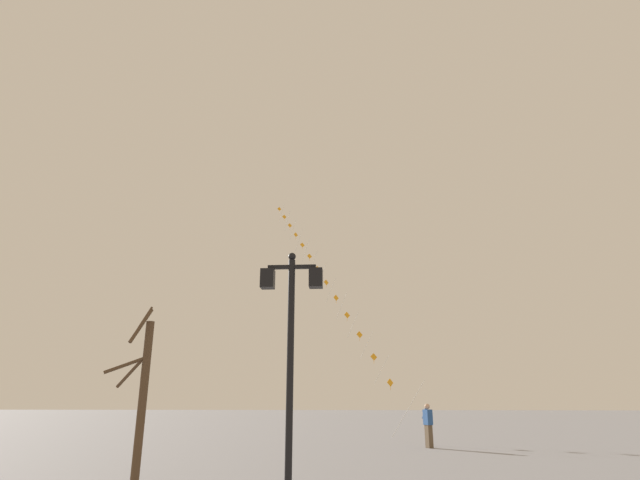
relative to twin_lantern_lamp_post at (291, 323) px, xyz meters
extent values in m
plane|color=gray|center=(2.35, 10.25, -3.35)|extent=(160.00, 160.00, 0.00)
cylinder|color=black|center=(0.00, 0.00, -1.01)|extent=(0.14, 0.14, 4.69)
sphere|color=black|center=(0.00, 0.00, 1.42)|extent=(0.16, 0.16, 0.16)
cube|color=black|center=(0.00, 0.00, 1.19)|extent=(1.02, 0.08, 0.08)
cube|color=black|center=(-0.51, 0.00, 0.94)|extent=(0.28, 0.28, 0.40)
cube|color=beige|center=(-0.51, 0.00, 0.94)|extent=(0.19, 0.19, 0.30)
cube|color=black|center=(0.51, 0.00, 0.94)|extent=(0.28, 0.28, 0.40)
cube|color=beige|center=(0.51, 0.00, 0.94)|extent=(0.19, 0.19, 0.30)
cylinder|color=brown|center=(4.37, 12.77, -3.26)|extent=(0.06, 0.06, 0.18)
cylinder|color=silver|center=(3.73, 14.15, -1.93)|extent=(1.30, 2.77, 2.50)
cylinder|color=silver|center=(2.75, 16.27, -0.02)|extent=(0.72, 1.52, 1.36)
cylinder|color=silver|center=(2.05, 17.77, 1.33)|extent=(0.72, 1.52, 1.36)
cylinder|color=silver|center=(1.36, 19.26, 2.68)|extent=(0.72, 1.52, 1.36)
cylinder|color=silver|center=(0.66, 20.76, 4.03)|extent=(0.72, 1.52, 1.36)
cylinder|color=silver|center=(-0.03, 22.25, 5.38)|extent=(0.72, 1.52, 1.36)
cylinder|color=silver|center=(-0.72, 23.75, 6.73)|extent=(0.72, 1.52, 1.36)
cylinder|color=silver|center=(-1.42, 25.25, 8.08)|extent=(0.72, 1.52, 1.36)
cylinder|color=silver|center=(-2.11, 26.74, 9.43)|extent=(0.72, 1.52, 1.36)
cylinder|color=silver|center=(-2.81, 28.24, 10.78)|extent=(0.72, 1.52, 1.36)
cylinder|color=silver|center=(-3.50, 29.73, 12.12)|extent=(0.72, 1.52, 1.36)
cylinder|color=silver|center=(-4.20, 31.23, 13.47)|extent=(0.72, 1.52, 1.36)
cylinder|color=silver|center=(-4.89, 32.72, 14.82)|extent=(0.72, 1.52, 1.36)
cube|color=orange|center=(3.09, 15.52, -0.69)|extent=(0.33, 0.23, 0.39)
cylinder|color=orange|center=(3.09, 15.52, -0.94)|extent=(0.04, 0.05, 0.21)
cube|color=orange|center=(2.40, 17.02, 0.66)|extent=(0.36, 0.17, 0.39)
cylinder|color=orange|center=(2.40, 17.02, 0.41)|extent=(0.03, 0.03, 0.20)
cube|color=orange|center=(1.71, 18.51, 2.01)|extent=(0.35, 0.19, 0.39)
cylinder|color=orange|center=(1.71, 18.51, 1.75)|extent=(0.02, 0.03, 0.21)
cube|color=orange|center=(1.01, 20.01, 3.36)|extent=(0.35, 0.20, 0.39)
cylinder|color=orange|center=(1.01, 20.01, 3.10)|extent=(0.03, 0.03, 0.21)
cube|color=orange|center=(0.32, 21.51, 4.71)|extent=(0.33, 0.22, 0.39)
cylinder|color=orange|center=(0.32, 21.51, 4.45)|extent=(0.03, 0.04, 0.22)
cube|color=orange|center=(-0.38, 23.00, 6.05)|extent=(0.32, 0.24, 0.39)
cylinder|color=orange|center=(-0.38, 23.00, 5.81)|extent=(0.03, 0.04, 0.20)
cube|color=orange|center=(-1.07, 24.50, 7.40)|extent=(0.38, 0.12, 0.39)
cylinder|color=orange|center=(-1.07, 24.50, 7.12)|extent=(0.03, 0.05, 0.28)
cube|color=orange|center=(-1.77, 25.99, 8.75)|extent=(0.36, 0.17, 0.39)
cylinder|color=orange|center=(-1.77, 25.99, 8.50)|extent=(0.03, 0.05, 0.21)
cube|color=orange|center=(-2.46, 27.49, 10.10)|extent=(0.35, 0.19, 0.39)
cylinder|color=orange|center=(-2.46, 27.49, 9.85)|extent=(0.03, 0.03, 0.21)
cube|color=orange|center=(-3.15, 28.98, 11.45)|extent=(0.33, 0.23, 0.39)
cylinder|color=orange|center=(-3.15, 28.98, 11.16)|extent=(0.05, 0.06, 0.28)
cube|color=orange|center=(-3.85, 30.48, 12.80)|extent=(0.36, 0.18, 0.39)
cylinder|color=orange|center=(-3.85, 30.48, 12.51)|extent=(0.03, 0.04, 0.27)
cube|color=orange|center=(-4.54, 31.98, 14.15)|extent=(0.38, 0.11, 0.39)
cylinder|color=orange|center=(-4.54, 31.98, 13.89)|extent=(0.02, 0.02, 0.22)
cube|color=orange|center=(-5.24, 33.47, 15.50)|extent=(0.37, 0.15, 0.39)
cylinder|color=orange|center=(-5.24, 33.47, 15.23)|extent=(0.03, 0.04, 0.23)
cube|color=brown|center=(4.32, 11.96, -2.90)|extent=(0.30, 0.35, 0.90)
cube|color=#264C8C|center=(4.32, 11.96, -2.17)|extent=(0.37, 0.44, 0.60)
sphere|color=tan|center=(4.32, 11.96, -1.75)|extent=(0.22, 0.22, 0.22)
cylinder|color=#264C8C|center=(4.23, 12.16, -2.00)|extent=(0.24, 0.39, 0.50)
cylinder|color=#4C3826|center=(-3.79, 2.12, -1.49)|extent=(0.20, 0.20, 3.74)
cylinder|color=#4C3826|center=(-4.24, 2.38, -0.80)|extent=(0.97, 0.61, 0.82)
cylinder|color=#4C3826|center=(-3.89, 1.80, 0.24)|extent=(0.29, 0.73, 0.92)
cylinder|color=#4C3826|center=(-4.21, 1.92, -0.69)|extent=(0.91, 0.48, 0.46)
cylinder|color=#4C3826|center=(-3.89, 1.82, 0.29)|extent=(0.28, 0.66, 0.94)
camera|label=1|loc=(1.22, -10.28, -1.49)|focal=28.39mm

